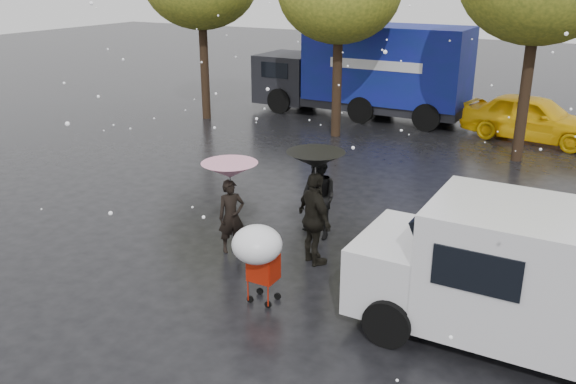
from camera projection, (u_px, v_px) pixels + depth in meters
The scene contains 13 objects.
ground at pixel (279, 278), 11.31m from camera, with size 90.00×90.00×0.00m, color black.
person_pink at pixel (231, 216), 12.18m from camera, with size 0.55×0.36×1.51m, color black.
person_middle at pixel (318, 198), 12.78m from camera, with size 0.86×0.67×1.77m, color black.
person_black at pixel (315, 219), 11.59m from camera, with size 1.09×0.45×1.85m, color black.
umbrella_pink at pixel (230, 170), 11.85m from camera, with size 1.11×1.11×1.87m.
umbrella_black at pixel (316, 160), 11.19m from camera, with size 1.10×1.10×2.26m.
vendor_cart at pixel (432, 244), 11.01m from camera, with size 1.52×0.80×1.27m.
shopping_cart at pixel (258, 248), 10.04m from camera, with size 0.84×0.84×1.46m.
white_van at pixel (532, 278), 8.87m from camera, with size 4.91×2.18×2.20m.
blue_truck at pixel (366, 71), 23.35m from camera, with size 8.30×2.60×3.50m.
box_ground_near at pixel (434, 269), 11.20m from camera, with size 0.47×0.37×0.42m, color olive.
box_ground_far at pixel (453, 262), 11.54m from camera, with size 0.47×0.37×0.37m, color olive.
yellow_taxi at pixel (533, 118), 20.26m from camera, with size 1.83×4.54×1.55m, color yellow.
Camera 1 is at (5.06, -8.72, 5.37)m, focal length 38.00 mm.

